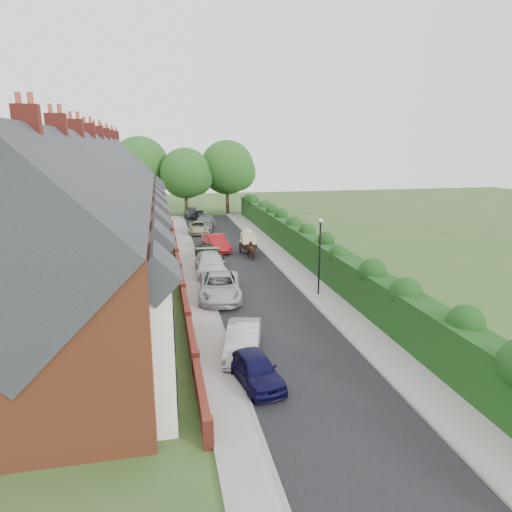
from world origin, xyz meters
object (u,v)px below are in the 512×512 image
(lamppost, at_px, (320,247))
(car_red, at_px, (216,243))
(horse, at_px, (252,251))
(car_navy, at_px, (255,368))
(horse_cart, at_px, (248,240))
(car_silver_a, at_px, (243,340))
(car_silver_b, at_px, (220,286))
(car_green, at_px, (209,253))
(car_white, at_px, (210,264))
(car_beige, at_px, (199,227))
(car_grey, at_px, (204,223))
(car_black, at_px, (199,215))

(lamppost, xyz_separation_m, car_red, (-5.04, 14.20, -2.53))
(car_red, distance_m, horse, 4.45)
(car_navy, xyz_separation_m, horse_cart, (4.13, 22.77, 0.60))
(car_silver_a, height_order, car_red, car_red)
(car_silver_b, distance_m, car_green, 10.00)
(car_white, bearing_deg, car_red, 81.55)
(car_silver_a, bearing_deg, horse, 91.63)
(car_beige, bearing_deg, horse, -68.81)
(lamppost, distance_m, car_grey, 26.01)
(car_navy, distance_m, car_red, 24.44)
(car_beige, height_order, horse, horse)
(car_navy, distance_m, car_beige, 33.60)
(car_white, bearing_deg, lamppost, -44.19)
(car_silver_b, relative_size, car_black, 1.47)
(lamppost, height_order, car_beige, lamppost)
(car_silver_b, distance_m, car_grey, 24.58)
(car_beige, xyz_separation_m, horse_cart, (3.58, -10.83, 0.60))
(car_green, xyz_separation_m, car_grey, (1.03, 14.54, 0.12))
(car_black, bearing_deg, car_white, -87.80)
(car_white, bearing_deg, horse, 46.58)
(car_silver_a, relative_size, car_green, 1.10)
(car_grey, height_order, horse, car_grey)
(lamppost, height_order, car_grey, lamppost)
(car_silver_a, height_order, horse, horse)
(lamppost, distance_m, car_silver_b, 6.93)
(car_white, bearing_deg, car_silver_a, -88.31)
(car_silver_b, bearing_deg, car_black, 94.26)
(car_navy, relative_size, car_silver_b, 0.68)
(car_silver_b, height_order, car_white, car_white)
(car_grey, bearing_deg, car_red, -78.17)
(car_white, height_order, horse, car_white)
(car_red, bearing_deg, car_white, -109.29)
(car_white, distance_m, horse, 5.83)
(lamppost, distance_m, car_beige, 24.26)
(car_green, distance_m, car_red, 3.49)
(lamppost, xyz_separation_m, horse_cart, (-2.27, 12.57, -2.04))
(car_green, distance_m, horse_cart, 4.17)
(car_black, bearing_deg, horse_cart, -77.07)
(car_white, xyz_separation_m, car_grey, (1.40, 18.80, 0.00))
(car_silver_b, distance_m, car_white, 5.74)
(car_navy, bearing_deg, car_beige, 78.71)
(lamppost, xyz_separation_m, car_white, (-6.40, 6.60, -2.50))
(horse_cart, bearing_deg, car_grey, 102.01)
(car_navy, relative_size, car_green, 0.97)
(car_grey, relative_size, car_black, 1.42)
(horse_cart, bearing_deg, car_navy, -100.28)
(lamppost, distance_m, car_red, 15.28)
(lamppost, relative_size, car_beige, 1.10)
(car_white, height_order, horse_cart, horse_cart)
(car_white, xyz_separation_m, car_red, (1.36, 7.60, -0.03))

